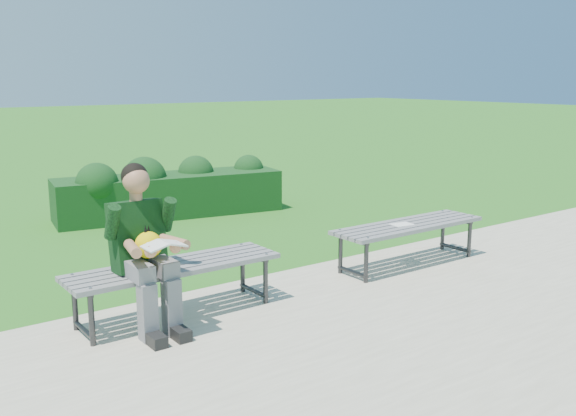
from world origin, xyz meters
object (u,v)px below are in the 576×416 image
(bench_right, at_px, (408,228))
(seated_boy, at_px, (144,243))
(hedge, at_px, (167,190))
(paper_sheet, at_px, (402,224))
(bench_left, at_px, (175,270))

(bench_right, xyz_separation_m, seated_boy, (-2.97, 0.01, 0.30))
(hedge, bearing_deg, bench_right, -76.40)
(bench_right, distance_m, paper_sheet, 0.12)
(bench_left, xyz_separation_m, paper_sheet, (2.57, -0.10, 0.06))
(bench_right, relative_size, seated_boy, 1.37)
(bench_left, distance_m, bench_right, 2.68)
(hedge, distance_m, bench_left, 4.14)
(paper_sheet, bearing_deg, hedge, 102.19)
(hedge, xyz_separation_m, bench_right, (0.93, -3.86, 0.03))
(hedge, bearing_deg, paper_sheet, -77.81)
(hedge, distance_m, bench_right, 3.97)
(bench_left, distance_m, seated_boy, 0.43)
(bench_left, height_order, seated_boy, seated_boy)
(seated_boy, bearing_deg, bench_right, -0.15)
(seated_boy, bearing_deg, paper_sheet, -0.15)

